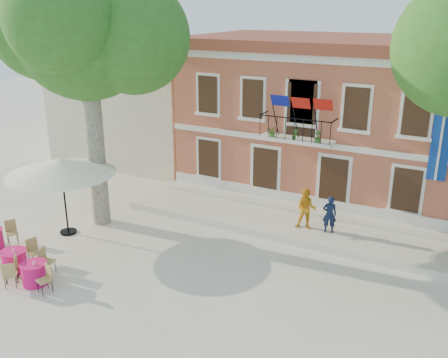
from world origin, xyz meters
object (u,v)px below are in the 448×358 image
plane_tree_west (85,31)px  cafe_table_1 (34,273)px  patio_umbrella (61,167)px  pedestrian_orange (306,209)px  pedestrian_navy (330,214)px  cafe_table_0 (14,260)px

plane_tree_west → cafe_table_1: bearing=-73.6°
patio_umbrella → pedestrian_orange: 9.93m
pedestrian_orange → patio_umbrella: bearing=-164.9°
pedestrian_navy → cafe_table_0: pedestrian_navy is taller
patio_umbrella → cafe_table_0: 4.08m
plane_tree_west → cafe_table_1: plane_tree_west is taller
plane_tree_west → pedestrian_navy: size_ratio=7.06×
pedestrian_navy → cafe_table_1: 11.15m
plane_tree_west → cafe_table_1: size_ratio=5.93×
cafe_table_1 → pedestrian_navy: bearing=46.3°
plane_tree_west → cafe_table_0: size_ratio=5.94×
pedestrian_orange → pedestrian_navy: bearing=-4.5°
plane_tree_west → patio_umbrella: (-0.50, -1.49, -5.11)m
patio_umbrella → cafe_table_0: bearing=-78.9°
pedestrian_navy → cafe_table_0: 11.92m
patio_umbrella → pedestrian_navy: bearing=25.3°
plane_tree_west → pedestrian_orange: plane_tree_west is taller
patio_umbrella → cafe_table_0: patio_umbrella is taller
pedestrian_navy → cafe_table_1: bearing=25.0°
patio_umbrella → cafe_table_1: size_ratio=2.36×
patio_umbrella → pedestrian_navy: size_ratio=2.81×
pedestrian_orange → cafe_table_0: size_ratio=0.94×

